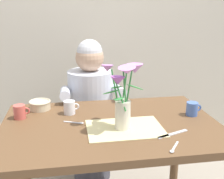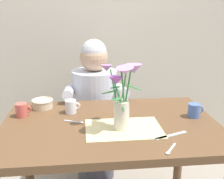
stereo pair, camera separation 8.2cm
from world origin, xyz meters
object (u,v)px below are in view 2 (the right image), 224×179
at_px(seated_person, 95,113).
at_px(ceramic_bowl, 42,103).
at_px(dinner_knife, 171,135).
at_px(coffee_cup, 194,110).
at_px(ceramic_mug, 22,110).
at_px(tea_cup, 71,107).
at_px(flower_vase, 122,93).

relative_size(seated_person, ceramic_bowl, 8.35).
bearing_deg(seated_person, dinner_knife, -69.77).
distance_m(seated_person, dinner_knife, 0.89).
bearing_deg(coffee_cup, dinner_knife, -132.26).
bearing_deg(ceramic_mug, dinner_knife, -23.52).
xyz_separation_m(tea_cup, ceramic_mug, (-0.28, -0.03, 0.00)).
bearing_deg(tea_cup, coffee_cup, -11.18).
distance_m(ceramic_bowl, dinner_knife, 0.84).
height_order(dinner_knife, tea_cup, tea_cup).
xyz_separation_m(dinner_knife, coffee_cup, (0.21, 0.23, 0.04)).
relative_size(seated_person, coffee_cup, 12.20).
distance_m(ceramic_bowl, tea_cup, 0.21).
relative_size(coffee_cup, ceramic_mug, 1.00).
bearing_deg(tea_cup, seated_person, 69.49).
bearing_deg(ceramic_mug, ceramic_bowl, 53.10).
bearing_deg(dinner_knife, coffee_cup, 26.80).
distance_m(coffee_cup, ceramic_mug, 1.01).
bearing_deg(flower_vase, tea_cup, 136.26).
bearing_deg(coffee_cup, ceramic_mug, 173.46).
bearing_deg(ceramic_bowl, tea_cup, -30.25).
bearing_deg(flower_vase, dinner_knife, -25.01).
height_order(flower_vase, dinner_knife, flower_vase).
bearing_deg(flower_vase, ceramic_mug, 157.11).
xyz_separation_m(flower_vase, tea_cup, (-0.27, 0.26, -0.16)).
distance_m(flower_vase, dinner_knife, 0.32).
bearing_deg(dinner_knife, flower_vase, 134.05).
bearing_deg(seated_person, tea_cup, -113.45).
bearing_deg(dinner_knife, tea_cup, 122.85).
xyz_separation_m(coffee_cup, ceramic_mug, (-1.00, 0.11, 0.00)).
height_order(seated_person, ceramic_bowl, seated_person).
bearing_deg(flower_vase, seated_person, 99.13).
bearing_deg(tea_cup, flower_vase, -43.74).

